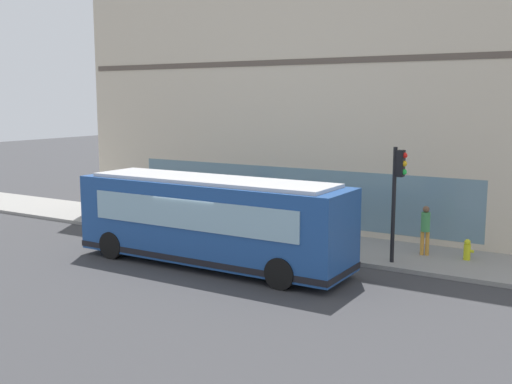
{
  "coord_description": "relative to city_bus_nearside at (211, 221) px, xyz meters",
  "views": [
    {
      "loc": [
        -16.88,
        -12.34,
        5.75
      ],
      "look_at": [
        2.45,
        -0.62,
        2.31
      ],
      "focal_mm": 43.04,
      "sensor_mm": 36.0,
      "label": 1
    }
  ],
  "objects": [
    {
      "name": "building_corner",
      "position": [
        11.15,
        0.2,
        5.06
      ],
      "size": [
        9.64,
        23.11,
        13.24
      ],
      "color": "beige",
      "rests_on": "ground"
    },
    {
      "name": "pedestrian_walking_along_curb",
      "position": [
        3.53,
        -0.75,
        -0.38
      ],
      "size": [
        0.32,
        0.32,
        1.77
      ],
      "color": "gold",
      "rests_on": "sidewalk_curb"
    },
    {
      "name": "sidewalk_curb",
      "position": [
        4.43,
        0.2,
        -1.48
      ],
      "size": [
        3.86,
        40.0,
        0.15
      ],
      "primitive_type": "cube",
      "color": "gray",
      "rests_on": "ground"
    },
    {
      "name": "ground",
      "position": [
        -0.1,
        0.2,
        -1.55
      ],
      "size": [
        120.0,
        120.0,
        0.0
      ],
      "primitive_type": "plane",
      "color": "#38383A"
    },
    {
      "name": "traffic_light_near_corner",
      "position": [
        3.13,
        -5.57,
        1.38
      ],
      "size": [
        0.32,
        0.49,
        4.0
      ],
      "color": "black",
      "rests_on": "sidewalk_curb"
    },
    {
      "name": "pedestrian_near_building_entrance",
      "position": [
        4.66,
        -6.14,
        -0.36
      ],
      "size": [
        0.32,
        0.32,
        1.8
      ],
      "color": "gold",
      "rests_on": "sidewalk_curb"
    },
    {
      "name": "fire_hydrant",
      "position": [
        4.78,
        -7.61,
        -1.04
      ],
      "size": [
        0.35,
        0.35,
        0.74
      ],
      "color": "gold",
      "rests_on": "sidewalk_curb"
    },
    {
      "name": "city_bus_nearside",
      "position": [
        0.0,
        0.0,
        0.0
      ],
      "size": [
        2.63,
        10.05,
        3.07
      ],
      "color": "#1E478C",
      "rests_on": "ground"
    }
  ]
}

